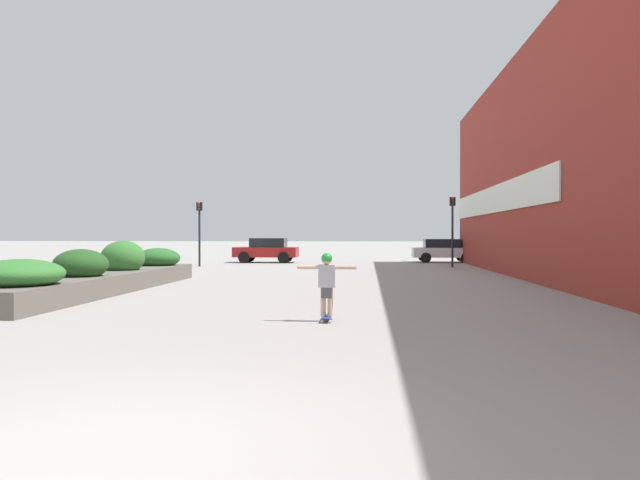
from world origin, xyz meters
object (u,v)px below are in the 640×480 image
skateboarder (327,278)px  traffic_light_left (199,223)px  skateboard (327,318)px  car_center_right (623,250)px  car_leftmost (267,250)px  traffic_light_right (453,220)px  car_center_left (443,250)px

skateboarder → traffic_light_left: traffic_light_left is taller
skateboard → traffic_light_left: (-8.11, 18.68, 2.26)m
car_center_right → traffic_light_left: size_ratio=1.39×
traffic_light_left → car_leftmost: bearing=57.9°
traffic_light_right → skateboard: bearing=-105.3°
skateboard → car_center_right: 30.02m
car_leftmost → traffic_light_right: traffic_light_right is taller
skateboard → car_leftmost: bearing=103.0°
car_center_left → traffic_light_left: size_ratio=1.12×
skateboarder → car_leftmost: 23.77m
car_leftmost → car_center_right: (21.62, 2.00, 0.01)m
skateboard → car_leftmost: size_ratio=0.16×
skateboarder → traffic_light_right: (5.16, 18.90, 1.62)m
skateboard → car_center_right: car_center_right is taller
skateboard → car_center_right: bearing=57.2°
skateboarder → car_center_left: car_center_left is taller
car_leftmost → traffic_light_left: (-2.82, -4.50, 1.55)m
car_center_left → car_center_right: (10.89, 0.62, 0.04)m
traffic_light_left → car_center_right: bearing=14.9°
skateboard → car_center_left: size_ratio=0.16×
car_center_left → traffic_light_left: bearing=-66.5°
skateboard → traffic_light_right: size_ratio=0.17×
car_center_left → traffic_light_right: 5.92m
skateboard → car_center_left: bearing=77.7°
traffic_light_left → traffic_light_right: 13.28m
skateboard → traffic_light_left: traffic_light_left is taller
car_center_left → traffic_light_right: size_ratio=1.06×
car_center_left → skateboarder: bearing=-12.5°
car_leftmost → traffic_light_left: 5.53m
skateboarder → traffic_light_right: size_ratio=0.34×
traffic_light_left → traffic_light_right: (13.28, 0.23, 0.13)m
skateboarder → car_center_right: car_center_right is taller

